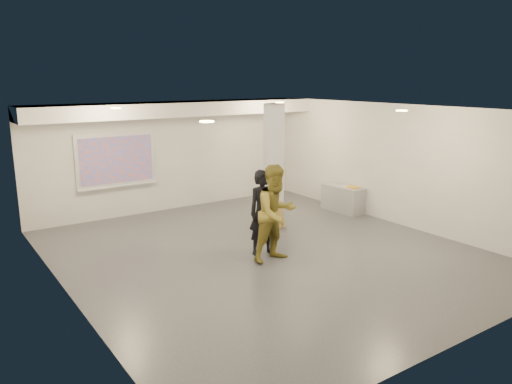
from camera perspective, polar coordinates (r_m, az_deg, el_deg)
floor at (r=10.62m, az=1.23°, el=-6.99°), size 8.00×9.00×0.01m
ceiling at (r=10.00m, az=1.32°, el=9.39°), size 8.00×9.00×0.01m
wall_back at (r=14.04m, az=-9.55°, el=4.10°), size 8.00×0.01×3.00m
wall_front at (r=7.18m, az=22.86°, el=-5.31°), size 8.00×0.01×3.00m
wall_left at (r=8.57m, az=-21.01°, el=-2.27°), size 0.01×9.00×3.00m
wall_right at (r=12.91m, az=15.85°, el=3.01°), size 0.01×9.00×3.00m
soffit_band at (r=13.41m, az=-8.75°, el=9.39°), size 8.00×1.10×0.36m
downlight_nw at (r=11.22m, az=-15.73°, el=9.21°), size 0.22×0.22×0.02m
downlight_ne at (r=13.31m, az=2.73°, el=10.19°), size 0.22×0.22×0.02m
downlight_sw at (r=7.56m, az=-5.65°, el=8.02°), size 0.22×0.22×0.02m
downlight_se at (r=10.42m, az=16.31°, el=8.91°), size 0.22×0.22×0.02m
column at (r=12.50m, az=2.03°, el=3.18°), size 0.52×0.52×3.00m
projection_screen at (r=13.41m, az=-15.67°, el=3.49°), size 2.10×0.13×1.42m
credenza at (r=13.97m, az=9.92°, el=-0.75°), size 0.58×1.25×0.71m
papers_stack at (r=13.82m, az=10.37°, el=0.64°), size 0.31×0.36×0.02m
postit_pad at (r=13.72m, az=10.99°, el=0.55°), size 0.24×0.33×0.03m
cardboard_back at (r=12.64m, az=1.74°, el=-2.24°), size 0.57×0.21×0.61m
cardboard_front at (r=12.19m, az=2.39°, el=-2.84°), size 0.58×0.36×0.61m
woman at (r=10.33m, az=0.84°, el=-2.36°), size 0.70×0.50×1.79m
man at (r=9.94m, az=2.32°, el=-2.45°), size 1.00×0.80×1.97m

